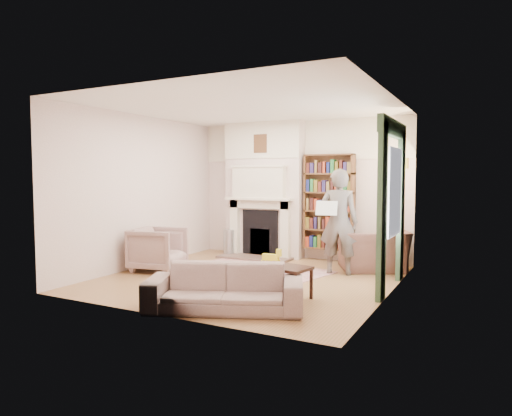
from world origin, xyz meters
The scene contains 25 objects.
floor centered at (0.00, 0.00, 0.00)m, with size 4.50×4.50×0.00m, color olive.
ceiling centered at (0.00, 0.00, 2.80)m, with size 4.50×4.50×0.00m, color white.
wall_back centered at (0.00, 2.25, 1.40)m, with size 4.50×4.50×0.00m, color white.
wall_front centered at (0.00, -2.25, 1.40)m, with size 4.50×4.50×0.00m, color white.
wall_left centered at (-2.25, 0.00, 1.40)m, with size 4.50×4.50×0.00m, color white.
wall_right centered at (2.25, 0.00, 1.40)m, with size 4.50×4.50×0.00m, color white.
fireplace centered at (-0.75, 2.05, 1.39)m, with size 1.70×0.58×2.80m.
bookcase centered at (0.65, 2.12, 1.18)m, with size 1.00×0.24×1.85m, color brown.
window centered at (2.23, 0.40, 1.45)m, with size 0.02×0.90×1.30m, color silver.
curtain_left centered at (2.20, -0.30, 1.20)m, with size 0.07×0.32×2.40m, color #2B432B.
curtain_right centered at (2.20, 1.10, 1.20)m, with size 0.07×0.32×2.40m, color #2B432B.
pelmet centered at (2.19, 0.40, 2.38)m, with size 0.09×1.70×0.24m, color #2B432B.
wall_sconce centered at (2.03, 1.50, 1.90)m, with size 0.20×0.24×0.24m, color gold, non-canonical shape.
rug centered at (-0.28, 0.51, 0.01)m, with size 2.48×1.91×0.01m, color beige.
armchair_reading centered at (1.64, 1.63, 0.37)m, with size 1.13×0.98×0.73m, color brown.
armchair_left centered at (-1.75, -0.18, 0.39)m, with size 0.82×0.85×0.77m, color #AB9D8D.
sofa centered at (0.57, -1.69, 0.28)m, with size 1.95×0.76×0.57m, color #AB9B8D.
man_reading centered at (1.19, 1.03, 0.90)m, with size 0.66×0.43×1.81m, color #574E46.
newspaper centered at (1.04, 0.83, 1.14)m, with size 0.36×0.02×0.25m, color silver.
coffee_table centered at (1.00, -0.83, 0.23)m, with size 0.70×0.45×0.45m, color black, non-canonical shape.
paraffin_heater centered at (-1.44, 1.76, 0.28)m, with size 0.24×0.24×0.55m, color #A5A8AD.
rocking_horse centered at (0.07, 0.68, 0.21)m, with size 0.47×0.19×0.41m, color gold, non-canonical shape.
board_game centered at (-0.22, -0.24, 0.03)m, with size 0.39×0.39×0.03m, color #DDC54E.
game_box_lid centered at (-0.85, 0.10, 0.04)m, with size 0.27×0.18×0.05m, color red.
comic_annuals centered at (0.03, -0.35, 0.02)m, with size 1.10×0.61×0.02m.
Camera 1 is at (3.53, -6.50, 1.68)m, focal length 32.00 mm.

